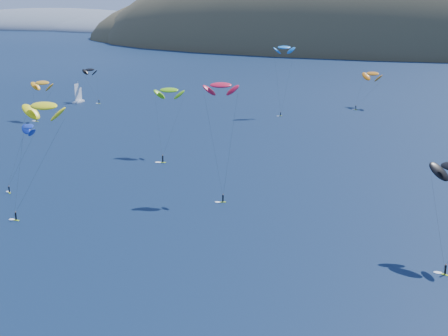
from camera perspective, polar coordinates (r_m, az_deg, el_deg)
name	(u,v)px	position (r m, az deg, el deg)	size (l,w,h in m)	color
island	(420,58)	(609.80, 17.45, 9.61)	(730.00, 300.00, 210.00)	#3D3526
headland	(71,30)	(939.24, -13.83, 12.19)	(460.00, 250.00, 60.00)	slate
sailboat	(78,101)	(281.05, -13.17, 6.02)	(7.71, 6.65, 9.50)	white
kitesurfer_1	(42,83)	(244.27, -16.30, 7.48)	(10.35, 8.00, 16.54)	#A7D818
kitesurfer_2	(44,106)	(138.86, -16.16, 5.47)	(10.40, 12.67, 25.62)	#A7D818
kitesurfer_3	(169,90)	(183.99, -5.04, 7.09)	(9.16, 14.98, 21.10)	#A7D818
kitesurfer_4	(284,47)	(244.87, 5.53, 10.91)	(8.83, 8.61, 28.25)	#A7D818
kitesurfer_9	(221,85)	(142.73, -0.28, 7.56)	(8.44, 9.61, 27.97)	#A7D818
kitesurfer_10	(28,127)	(159.77, -17.45, 3.62)	(7.48, 12.31, 16.50)	#A7D818
kitesurfer_11	(372,74)	(269.35, 13.42, 8.39)	(10.99, 15.91, 16.63)	#A7D818
kitesurfer_12	(90,70)	(282.17, -12.17, 8.77)	(11.50, 8.03, 15.94)	#A7D818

